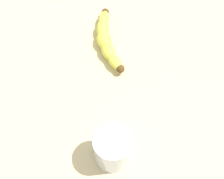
% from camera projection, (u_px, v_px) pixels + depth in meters
% --- Properties ---
extents(wooden_tabletop, '(1.20, 1.20, 0.03)m').
position_uv_depth(wooden_tabletop, '(89.00, 83.00, 0.76)').
color(wooden_tabletop, beige).
rests_on(wooden_tabletop, ground).
extents(banana, '(0.17, 0.17, 0.04)m').
position_uv_depth(banana, '(106.00, 40.00, 0.79)').
color(banana, '#E1E249').
rests_on(banana, wooden_tabletop).
extents(smoothie_glass, '(0.08, 0.08, 0.10)m').
position_uv_depth(smoothie_glass, '(113.00, 149.00, 0.61)').
color(smoothie_glass, silver).
rests_on(smoothie_glass, wooden_tabletop).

